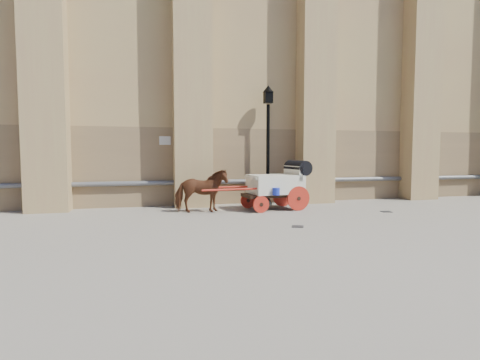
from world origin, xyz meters
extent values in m
plane|color=#6E685C|center=(0.00, 0.00, 0.00)|extent=(90.00, 90.00, 0.00)
cube|color=tan|center=(2.00, 8.00, 9.00)|extent=(44.00, 8.00, 18.00)
cube|color=olive|center=(2.00, 4.15, 1.50)|extent=(44.00, 0.35, 3.00)
cylinder|color=#59595B|center=(2.00, 3.88, 0.90)|extent=(42.00, 0.18, 0.18)
cube|color=beige|center=(-2.00, 3.97, 2.50)|extent=(0.42, 0.04, 0.32)
cube|color=tan|center=(9.00, 3.60, 8.50)|extent=(1.40, 0.90, 17.00)
imported|color=brown|center=(-0.90, 2.09, 0.74)|extent=(1.79, 0.87, 1.48)
cube|color=black|center=(1.69, 2.17, 0.53)|extent=(2.20, 1.19, 0.12)
cube|color=beige|center=(1.78, 2.18, 0.91)|extent=(1.94, 1.39, 0.67)
cube|color=beige|center=(2.50, 2.26, 1.29)|extent=(0.28, 1.21, 0.53)
cube|color=beige|center=(0.97, 2.09, 1.15)|extent=(0.45, 1.09, 0.10)
cylinder|color=black|center=(2.69, 2.28, 1.49)|extent=(0.67, 1.25, 0.54)
cylinder|color=#B42416|center=(2.47, 1.66, 0.43)|extent=(0.86, 0.15, 0.86)
cylinder|color=#B42416|center=(2.34, 2.84, 0.43)|extent=(0.86, 0.15, 0.86)
cylinder|color=#B42416|center=(1.04, 1.50, 0.29)|extent=(0.58, 0.12, 0.58)
cylinder|color=#B42416|center=(0.91, 2.68, 0.29)|extent=(0.58, 0.12, 0.58)
cylinder|color=#B42416|center=(0.16, 1.56, 0.82)|extent=(2.29, 0.32, 0.07)
cylinder|color=#B42416|center=(0.07, 2.42, 0.82)|extent=(2.29, 0.32, 0.07)
cylinder|color=#1A2EB7|center=(1.57, 1.48, 0.72)|extent=(0.25, 0.25, 0.25)
cylinder|color=black|center=(1.94, 3.49, 1.96)|extent=(0.13, 0.13, 3.92)
cone|color=black|center=(1.94, 3.49, 0.20)|extent=(0.39, 0.39, 0.39)
cube|color=black|center=(1.94, 3.49, 4.19)|extent=(0.30, 0.30, 0.46)
cone|color=black|center=(1.94, 3.49, 4.52)|extent=(0.44, 0.44, 0.26)
cube|color=black|center=(1.29, -1.05, 0.01)|extent=(0.42, 0.42, 0.01)
cube|color=black|center=(5.29, 0.64, 0.01)|extent=(0.38, 0.38, 0.01)
camera|label=1|loc=(-2.74, -10.50, 2.00)|focal=28.00mm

